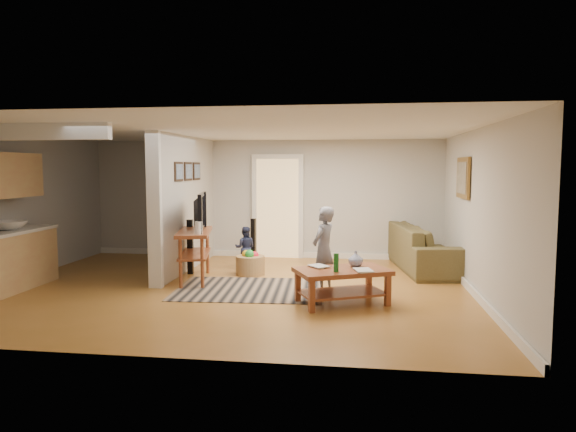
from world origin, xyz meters
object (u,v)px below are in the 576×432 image
at_px(sofa, 426,267).
at_px(child, 323,293).
at_px(speaker_right, 254,241).
at_px(toddler, 245,269).
at_px(speaker_left, 190,247).
at_px(toy_basket, 250,264).
at_px(tv_console, 195,235).
at_px(coffee_table, 343,276).

xyz_separation_m(sofa, child, (-1.82, -2.29, 0.00)).
distance_m(speaker_right, toddler, 0.78).
relative_size(sofa, speaker_left, 2.85).
bearing_deg(toy_basket, sofa, 18.91).
xyz_separation_m(sofa, tv_console, (-4.03, -1.70, 0.78)).
bearing_deg(speaker_left, speaker_right, 47.88).
height_order(toy_basket, toddler, toy_basket).
distance_m(tv_console, toddler, 1.47).
relative_size(sofa, tv_console, 1.95).
distance_m(tv_console, toy_basket, 1.17).
bearing_deg(speaker_right, toy_basket, -72.02).
xyz_separation_m(coffee_table, speaker_right, (-1.88, 2.89, 0.06)).
distance_m(speaker_left, child, 2.76).
bearing_deg(speaker_left, toy_basket, -0.63).
height_order(tv_console, child, tv_console).
bearing_deg(tv_console, speaker_left, 105.04).
bearing_deg(child, sofa, 164.56).
distance_m(speaker_right, child, 2.83).
relative_size(sofa, coffee_table, 1.93).
bearing_deg(child, coffee_table, 51.88).
relative_size(child, toddler, 1.64).
bearing_deg(sofa, toy_basket, 100.86).
xyz_separation_m(sofa, speaker_right, (-3.39, 0.03, 0.45)).
height_order(speaker_left, toddler, speaker_left).
bearing_deg(toddler, child, 129.24).
relative_size(tv_console, speaker_left, 1.46).
relative_size(toy_basket, child, 0.39).
bearing_deg(toddler, speaker_left, 28.78).
height_order(sofa, toy_basket, toy_basket).
bearing_deg(tv_console, speaker_right, 56.85).
distance_m(sofa, toy_basket, 3.40).
relative_size(coffee_table, tv_console, 1.01).
height_order(sofa, tv_console, tv_console).
bearing_deg(speaker_left, coffee_table, -36.06).
xyz_separation_m(speaker_left, speaker_right, (0.91, 1.22, -0.04)).
relative_size(speaker_right, toy_basket, 1.73).
distance_m(toy_basket, toddler, 0.56).
bearing_deg(coffee_table, tv_console, 155.30).
height_order(toy_basket, child, child).
distance_m(speaker_left, toddler, 1.16).
relative_size(toy_basket, toddler, 0.64).
distance_m(tv_console, speaker_left, 0.64).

